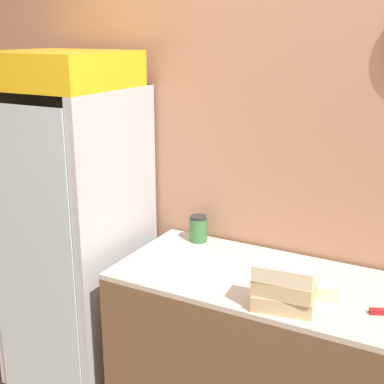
% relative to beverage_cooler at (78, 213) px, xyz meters
% --- Properties ---
extents(wall_back, '(5.20, 0.10, 2.70)m').
position_rel_beverage_cooler_xyz_m(wall_back, '(1.21, 0.34, 0.32)').
color(wall_back, '#AD7A5B').
rests_on(wall_back, ground_plane).
extents(prep_counter, '(1.56, 0.67, 0.92)m').
position_rel_beverage_cooler_xyz_m(prep_counter, '(1.21, -0.04, -0.58)').
color(prep_counter, brown).
rests_on(prep_counter, ground_plane).
extents(beverage_cooler, '(0.66, 0.67, 1.91)m').
position_rel_beverage_cooler_xyz_m(beverage_cooler, '(0.00, 0.00, 0.00)').
color(beverage_cooler, '#B2B7BC').
rests_on(beverage_cooler, ground_plane).
extents(sandwich_stack_bottom, '(0.26, 0.16, 0.07)m').
position_rel_beverage_cooler_xyz_m(sandwich_stack_bottom, '(1.29, -0.29, -0.08)').
color(sandwich_stack_bottom, tan).
rests_on(sandwich_stack_bottom, prep_counter).
extents(sandwich_stack_middle, '(0.25, 0.14, 0.07)m').
position_rel_beverage_cooler_xyz_m(sandwich_stack_middle, '(1.29, -0.29, -0.02)').
color(sandwich_stack_middle, tan).
rests_on(sandwich_stack_middle, sandwich_stack_bottom).
extents(sandwich_stack_top, '(0.26, 0.14, 0.07)m').
position_rel_beverage_cooler_xyz_m(sandwich_stack_top, '(1.29, -0.29, 0.05)').
color(sandwich_stack_top, beige).
rests_on(sandwich_stack_top, sandwich_stack_middle).
extents(sandwich_flat_left, '(0.25, 0.19, 0.06)m').
position_rel_beverage_cooler_xyz_m(sandwich_flat_left, '(1.36, -0.11, -0.09)').
color(sandwich_flat_left, beige).
rests_on(sandwich_flat_left, prep_counter).
extents(condiment_jar, '(0.10, 0.10, 0.14)m').
position_rel_beverage_cooler_xyz_m(condiment_jar, '(0.65, 0.21, -0.05)').
color(condiment_jar, '#336B38').
rests_on(condiment_jar, prep_counter).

